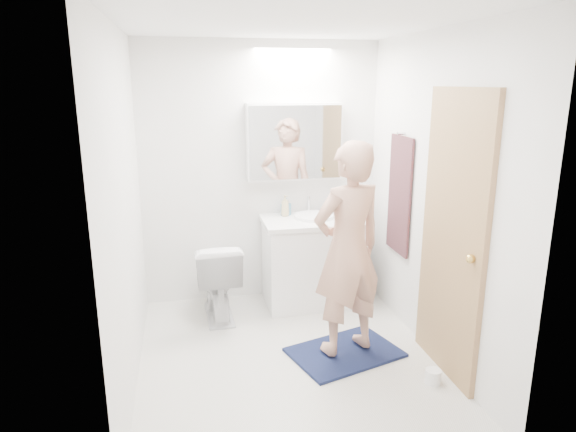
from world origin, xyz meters
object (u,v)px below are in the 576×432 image
object	(u,v)px
vanity_cabinet	(314,263)
toilet	(217,278)
soap_bottle_a	(285,206)
toilet_paper_roll	(433,376)
medicine_cabinet	(294,142)
toothbrush_cup	(338,208)
person	(348,250)
soap_bottle_b	(286,207)

from	to	relation	value
vanity_cabinet	toilet	size ratio (longest dim) A/B	1.27
vanity_cabinet	soap_bottle_a	bearing A→B (deg)	148.39
toilet_paper_roll	medicine_cabinet	bearing A→B (deg)	110.03
medicine_cabinet	soap_bottle_a	xyz separation A→B (m)	(-0.10, -0.06, -0.58)
toilet	toothbrush_cup	size ratio (longest dim) A/B	7.53
person	toilet_paper_roll	size ratio (longest dim) A/B	14.50
person	toothbrush_cup	xyz separation A→B (m)	(0.28, 1.15, 0.02)
soap_bottle_a	toothbrush_cup	bearing A→B (deg)	1.11
medicine_cabinet	soap_bottle_b	world-z (taller)	medicine_cabinet
soap_bottle_a	soap_bottle_b	distance (m)	0.04
toilet	person	distance (m)	1.35
soap_bottle_a	person	bearing A→B (deg)	-78.20
soap_bottle_b	toothbrush_cup	xyz separation A→B (m)	(0.50, -0.02, -0.04)
medicine_cabinet	soap_bottle_a	world-z (taller)	medicine_cabinet
toothbrush_cup	toilet_paper_roll	bearing A→B (deg)	-82.97
person	medicine_cabinet	bearing A→B (deg)	-100.67
toilet	toothbrush_cup	distance (m)	1.32
toothbrush_cup	toilet_paper_roll	world-z (taller)	toothbrush_cup
vanity_cabinet	medicine_cabinet	xyz separation A→B (m)	(-0.15, 0.21, 1.11)
vanity_cabinet	toilet	bearing A→B (deg)	-172.80
toilet	soap_bottle_b	world-z (taller)	soap_bottle_b
soap_bottle_a	toilet	bearing A→B (deg)	-158.32
toilet	medicine_cabinet	bearing A→B (deg)	-158.78
toilet	person	xyz separation A→B (m)	(0.90, -0.87, 0.49)
vanity_cabinet	toothbrush_cup	xyz separation A→B (m)	(0.27, 0.16, 0.47)
soap_bottle_a	soap_bottle_b	xyz separation A→B (m)	(0.01, 0.03, -0.02)
toothbrush_cup	toilet	bearing A→B (deg)	-166.89
vanity_cabinet	person	size ratio (longest dim) A/B	0.56
toilet	soap_bottle_a	world-z (taller)	soap_bottle_a
vanity_cabinet	medicine_cabinet	size ratio (longest dim) A/B	1.02
toilet	toilet_paper_roll	distance (m)	1.97
person	toothbrush_cup	bearing A→B (deg)	-120.85
vanity_cabinet	soap_bottle_b	xyz separation A→B (m)	(-0.23, 0.18, 0.51)
person	toilet_paper_roll	xyz separation A→B (m)	(0.48, -0.50, -0.80)
soap_bottle_a	soap_bottle_b	world-z (taller)	soap_bottle_a
vanity_cabinet	person	distance (m)	1.09
person	toilet	bearing A→B (deg)	-61.34
vanity_cabinet	toothbrush_cup	bearing A→B (deg)	30.60
vanity_cabinet	toothbrush_cup	distance (m)	0.57
toothbrush_cup	medicine_cabinet	bearing A→B (deg)	173.15
medicine_cabinet	toilet	xyz separation A→B (m)	(-0.76, -0.33, -1.15)
person	toothbrush_cup	world-z (taller)	person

